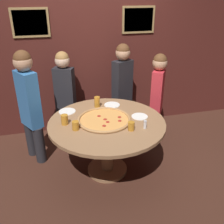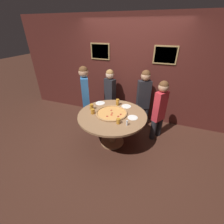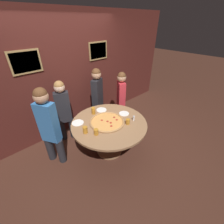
{
  "view_description": "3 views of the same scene",
  "coord_description": "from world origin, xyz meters",
  "px_view_note": "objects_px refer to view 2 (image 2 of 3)",
  "views": [
    {
      "loc": [
        -0.58,
        -2.58,
        2.17
      ],
      "look_at": [
        0.07,
        0.04,
        0.84
      ],
      "focal_mm": 40.0,
      "sensor_mm": 36.0,
      "label": 1
    },
    {
      "loc": [
        0.91,
        -2.47,
        2.31
      ],
      "look_at": [
        -0.0,
        -0.01,
        0.8
      ],
      "focal_mm": 24.0,
      "sensor_mm": 36.0,
      "label": 2
    },
    {
      "loc": [
        -1.5,
        -1.71,
        2.39
      ],
      "look_at": [
        0.09,
        0.02,
        0.92
      ],
      "focal_mm": 24.0,
      "sensor_mm": 36.0,
      "label": 3
    }
  ],
  "objects_px": {
    "condiment_shaker": "(127,123)",
    "diner_far_right": "(85,93)",
    "giant_pizza": "(112,113)",
    "diner_side_right": "(110,92)",
    "diner_far_left": "(160,108)",
    "drink_cup_beside_pizza": "(93,111)",
    "dining_table": "(112,121)",
    "diner_side_left": "(143,96)",
    "drink_cup_near_right": "(118,102)",
    "white_plate_right_side": "(133,118)",
    "white_plate_left_side": "(126,106)",
    "drink_cup_centre_back": "(118,121)",
    "drink_cup_far_left": "(92,107)",
    "white_plate_beside_cup": "(100,103)"
  },
  "relations": [
    {
      "from": "diner_far_right",
      "to": "diner_side_left",
      "type": "distance_m",
      "value": 1.43
    },
    {
      "from": "dining_table",
      "to": "drink_cup_beside_pizza",
      "type": "height_order",
      "value": "drink_cup_beside_pizza"
    },
    {
      "from": "drink_cup_near_right",
      "to": "diner_side_right",
      "type": "height_order",
      "value": "diner_side_right"
    },
    {
      "from": "drink_cup_beside_pizza",
      "to": "drink_cup_centre_back",
      "type": "xyz_separation_m",
      "value": [
        0.61,
        -0.16,
        -0.0
      ]
    },
    {
      "from": "diner_far_right",
      "to": "diner_side_right",
      "type": "height_order",
      "value": "diner_far_right"
    },
    {
      "from": "condiment_shaker",
      "to": "diner_side_right",
      "type": "xyz_separation_m",
      "value": [
        -0.81,
        1.23,
        0.0
      ]
    },
    {
      "from": "dining_table",
      "to": "diner_far_left",
      "type": "xyz_separation_m",
      "value": [
        0.89,
        0.56,
        0.19
      ]
    },
    {
      "from": "dining_table",
      "to": "diner_side_right",
      "type": "distance_m",
      "value": 1.07
    },
    {
      "from": "giant_pizza",
      "to": "drink_cup_centre_back",
      "type": "relative_size",
      "value": 6.48
    },
    {
      "from": "dining_table",
      "to": "diner_far_right",
      "type": "xyz_separation_m",
      "value": [
        -0.91,
        0.53,
        0.28
      ]
    },
    {
      "from": "diner_far_right",
      "to": "condiment_shaker",
      "type": "bearing_deg",
      "value": -152.16
    },
    {
      "from": "drink_cup_beside_pizza",
      "to": "white_plate_left_side",
      "type": "height_order",
      "value": "drink_cup_beside_pizza"
    },
    {
      "from": "white_plate_beside_cup",
      "to": "diner_far_left",
      "type": "bearing_deg",
      "value": 7.66
    },
    {
      "from": "drink_cup_near_right",
      "to": "diner_side_right",
      "type": "relative_size",
      "value": 0.1
    },
    {
      "from": "drink_cup_beside_pizza",
      "to": "condiment_shaker",
      "type": "bearing_deg",
      "value": -11.8
    },
    {
      "from": "condiment_shaker",
      "to": "diner_far_right",
      "type": "distance_m",
      "value": 1.52
    },
    {
      "from": "condiment_shaker",
      "to": "diner_far_left",
      "type": "distance_m",
      "value": 0.97
    },
    {
      "from": "dining_table",
      "to": "diner_side_left",
      "type": "distance_m",
      "value": 1.08
    },
    {
      "from": "dining_table",
      "to": "diner_far_left",
      "type": "distance_m",
      "value": 1.07
    },
    {
      "from": "dining_table",
      "to": "diner_far_left",
      "type": "bearing_deg",
      "value": 32.19
    },
    {
      "from": "white_plate_left_side",
      "to": "diner_far_left",
      "type": "xyz_separation_m",
      "value": [
        0.72,
        0.12,
        0.04
      ]
    },
    {
      "from": "dining_table",
      "to": "condiment_shaker",
      "type": "height_order",
      "value": "condiment_shaker"
    },
    {
      "from": "giant_pizza",
      "to": "white_plate_beside_cup",
      "type": "distance_m",
      "value": 0.55
    },
    {
      "from": "drink_cup_far_left",
      "to": "diner_side_right",
      "type": "height_order",
      "value": "diner_side_right"
    },
    {
      "from": "white_plate_beside_cup",
      "to": "condiment_shaker",
      "type": "bearing_deg",
      "value": -38.25
    },
    {
      "from": "diner_side_left",
      "to": "drink_cup_far_left",
      "type": "bearing_deg",
      "value": 16.72
    },
    {
      "from": "drink_cup_far_left",
      "to": "diner_side_right",
      "type": "xyz_separation_m",
      "value": [
        0.07,
        0.91,
        -0.01
      ]
    },
    {
      "from": "drink_cup_near_right",
      "to": "diner_far_left",
      "type": "distance_m",
      "value": 0.93
    },
    {
      "from": "diner_side_left",
      "to": "diner_far_left",
      "type": "relative_size",
      "value": 1.06
    },
    {
      "from": "dining_table",
      "to": "drink_cup_beside_pizza",
      "type": "relative_size",
      "value": 13.66
    },
    {
      "from": "drink_cup_beside_pizza",
      "to": "condiment_shaker",
      "type": "distance_m",
      "value": 0.79
    },
    {
      "from": "dining_table",
      "to": "diner_far_right",
      "type": "height_order",
      "value": "diner_far_right"
    },
    {
      "from": "drink_cup_near_right",
      "to": "condiment_shaker",
      "type": "height_order",
      "value": "drink_cup_near_right"
    },
    {
      "from": "white_plate_right_side",
      "to": "condiment_shaker",
      "type": "xyz_separation_m",
      "value": [
        -0.04,
        -0.29,
        0.05
      ]
    },
    {
      "from": "drink_cup_centre_back",
      "to": "white_plate_beside_cup",
      "type": "height_order",
      "value": "drink_cup_centre_back"
    },
    {
      "from": "white_plate_right_side",
      "to": "diner_side_left",
      "type": "relative_size",
      "value": 0.14
    },
    {
      "from": "white_plate_left_side",
      "to": "condiment_shaker",
      "type": "height_order",
      "value": "condiment_shaker"
    },
    {
      "from": "drink_cup_near_right",
      "to": "diner_side_left",
      "type": "xyz_separation_m",
      "value": [
        0.5,
        0.51,
        0.02
      ]
    },
    {
      "from": "giant_pizza",
      "to": "diner_side_right",
      "type": "relative_size",
      "value": 0.47
    },
    {
      "from": "dining_table",
      "to": "drink_cup_near_right",
      "type": "height_order",
      "value": "drink_cup_near_right"
    },
    {
      "from": "white_plate_left_side",
      "to": "diner_side_left",
      "type": "height_order",
      "value": "diner_side_left"
    },
    {
      "from": "diner_far_left",
      "to": "drink_cup_beside_pizza",
      "type": "bearing_deg",
      "value": -30.14
    },
    {
      "from": "dining_table",
      "to": "diner_side_right",
      "type": "xyz_separation_m",
      "value": [
        -0.42,
        0.96,
        0.2
      ]
    },
    {
      "from": "giant_pizza",
      "to": "condiment_shaker",
      "type": "relative_size",
      "value": 6.73
    },
    {
      "from": "giant_pizza",
      "to": "drink_cup_beside_pizza",
      "type": "xyz_separation_m",
      "value": [
        -0.36,
        -0.14,
        0.04
      ]
    },
    {
      "from": "diner_side_left",
      "to": "giant_pizza",
      "type": "bearing_deg",
      "value": 35.55
    },
    {
      "from": "drink_cup_far_left",
      "to": "diner_far_right",
      "type": "relative_size",
      "value": 0.08
    },
    {
      "from": "drink_cup_near_right",
      "to": "white_plate_right_side",
      "type": "xyz_separation_m",
      "value": [
        0.46,
        -0.42,
        -0.07
      ]
    },
    {
      "from": "diner_side_left",
      "to": "diner_far_left",
      "type": "xyz_separation_m",
      "value": [
        0.43,
        -0.38,
        -0.05
      ]
    },
    {
      "from": "diner_side_right",
      "to": "white_plate_left_side",
      "type": "bearing_deg",
      "value": 162.14
    }
  ]
}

